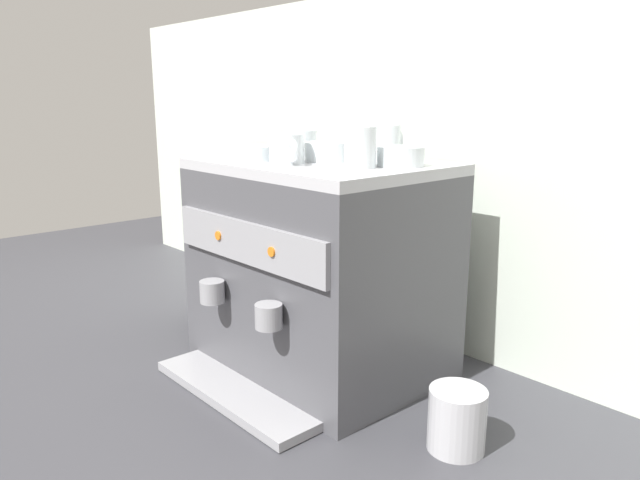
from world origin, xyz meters
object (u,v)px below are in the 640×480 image
ceramic_bowl_2 (252,154)px  milk_pitcher (457,419)px  ceramic_bowl_0 (329,152)px  ceramic_bowl_1 (401,157)px  coffee_grinder (214,257)px  espresso_machine (319,268)px  ceramic_cup_2 (361,147)px  ceramic_cup_0 (300,143)px  ceramic_cup_3 (287,149)px  ceramic_cup_1 (387,142)px

ceramic_bowl_2 → milk_pitcher: size_ratio=0.90×
ceramic_bowl_0 → ceramic_bowl_1: ceramic_bowl_0 is taller
milk_pitcher → coffee_grinder: bearing=177.0°
espresso_machine → milk_pitcher: espresso_machine is taller
ceramic_bowl_1 → ceramic_bowl_2: bearing=-151.9°
ceramic_cup_2 → ceramic_bowl_2: size_ratio=0.92×
ceramic_cup_2 → coffee_grinder: 0.71m
coffee_grinder → ceramic_bowl_1: bearing=5.5°
ceramic_cup_0 → coffee_grinder: bearing=-172.3°
ceramic_cup_2 → espresso_machine: bearing=172.3°
espresso_machine → ceramic_bowl_0: ceramic_bowl_0 is taller
ceramic_cup_3 → ceramic_bowl_1: bearing=36.5°
ceramic_cup_0 → ceramic_cup_2: (0.27, -0.06, 0.01)m
ceramic_cup_1 → ceramic_cup_0: bearing=-151.9°
ceramic_cup_1 → coffee_grinder: 0.66m
ceramic_cup_3 → coffee_grinder: 0.58m
ceramic_bowl_0 → coffee_grinder: 0.58m
ceramic_cup_1 → milk_pitcher: size_ratio=0.89×
ceramic_cup_1 → ceramic_bowl_1: (0.11, -0.09, -0.02)m
ceramic_cup_0 → ceramic_bowl_1: size_ratio=1.10×
ceramic_cup_3 → milk_pitcher: size_ratio=0.91×
ceramic_cup_0 → milk_pitcher: bearing=-9.6°
ceramic_cup_2 → ceramic_bowl_0: size_ratio=0.90×
espresso_machine → ceramic_cup_0: (-0.11, 0.04, 0.28)m
ceramic_cup_0 → ceramic_bowl_1: 0.31m
ceramic_cup_1 → ceramic_cup_3: ceramic_cup_1 is taller
ceramic_cup_1 → ceramic_bowl_0: 0.14m
ceramic_cup_2 → coffee_grinder: size_ratio=0.25×
coffee_grinder → ceramic_cup_1: bearing=15.5°
espresso_machine → ceramic_bowl_2: ceramic_bowl_2 is taller
ceramic_cup_3 → ceramic_bowl_2: ceramic_cup_3 is taller
ceramic_bowl_0 → ceramic_bowl_1: bearing=13.3°
ceramic_cup_1 → ceramic_cup_2: ceramic_cup_2 is taller
espresso_machine → ceramic_bowl_1: size_ratio=5.53×
ceramic_cup_2 → coffee_grinder: bearing=178.4°
ceramic_cup_2 → ceramic_bowl_2: ceramic_cup_2 is taller
ceramic_cup_0 → milk_pitcher: ceramic_cup_0 is taller
ceramic_cup_0 → ceramic_bowl_0: ceramic_cup_0 is taller
espresso_machine → milk_pitcher: 0.48m
ceramic_cup_1 → ceramic_cup_2: (0.07, -0.17, 0.00)m
ceramic_cup_1 → ceramic_cup_3: size_ratio=0.98×
coffee_grinder → ceramic_cup_2: bearing=-1.6°
espresso_machine → ceramic_bowl_2: 0.31m
ceramic_cup_0 → ceramic_bowl_0: 0.13m
espresso_machine → ceramic_bowl_0: bearing=49.4°
espresso_machine → coffee_grinder: size_ratio=1.42×
milk_pitcher → ceramic_cup_1: bearing=151.6°
ceramic_bowl_1 → milk_pitcher: (0.25, -0.11, -0.46)m
espresso_machine → ceramic_cup_1: 0.34m
ceramic_cup_2 → ceramic_cup_3: (-0.16, -0.07, -0.01)m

